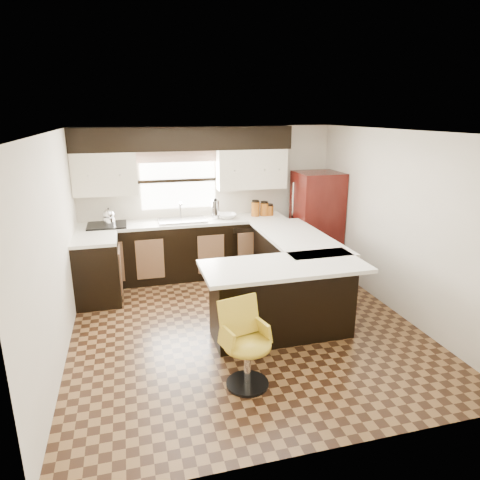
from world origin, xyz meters
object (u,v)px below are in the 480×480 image
object	(u,v)px
peninsula_long	(293,269)
refrigerator	(316,222)
bar_chair	(248,346)
peninsula_return	(282,301)

from	to	relation	value
peninsula_long	refrigerator	distance (m)	1.38
peninsula_long	refrigerator	bearing A→B (deg)	51.65
refrigerator	bar_chair	size ratio (longest dim) A/B	1.92
peninsula_long	peninsula_return	world-z (taller)	same
peninsula_long	bar_chair	world-z (taller)	peninsula_long
peninsula_long	peninsula_return	distance (m)	1.11
bar_chair	peninsula_long	bearing A→B (deg)	42.78
peninsula_return	refrigerator	distance (m)	2.45
refrigerator	peninsula_return	bearing A→B (deg)	-123.77
peninsula_return	bar_chair	xyz separation A→B (m)	(-0.67, -0.86, -0.01)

